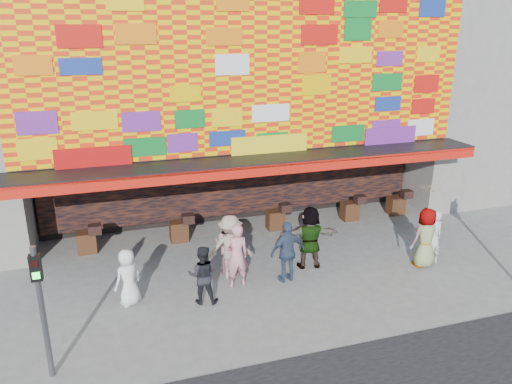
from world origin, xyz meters
TOP-DOWN VIEW (x-y plane):
  - ground at (0.00, 0.00)m, footprint 90.00×90.00m
  - shop_building at (0.00, 8.18)m, footprint 15.20×9.40m
  - neighbor_right at (13.00, 8.00)m, footprint 11.00×8.00m
  - signal_left at (-6.20, -1.50)m, footprint 0.22×0.20m
  - ped_a at (-4.41, 0.94)m, footprint 0.91×0.83m
  - ped_b at (-1.44, 1.01)m, footprint 0.70×0.47m
  - ped_c at (-2.52, 0.44)m, footprint 0.93×0.82m
  - ped_d at (-1.47, 1.58)m, footprint 1.38×1.00m
  - ped_e at (0.03, 0.86)m, footprint 1.13×0.59m
  - ped_f at (0.99, 1.49)m, footprint 1.88×0.90m
  - ped_g at (4.36, 0.49)m, footprint 0.97×0.69m
  - ped_h at (4.70, 0.58)m, footprint 0.64×0.42m
  - ped_i at (-1.46, 1.88)m, footprint 1.11×1.08m
  - parasol at (4.36, 0.49)m, footprint 1.30×1.31m

SIDE VIEW (x-z plane):
  - ground at x=0.00m, z-range 0.00..0.00m
  - ped_a at x=-4.41m, z-range 0.00..1.56m
  - ped_c at x=-2.52m, z-range 0.00..1.62m
  - ped_h at x=4.70m, z-range 0.00..1.74m
  - ped_i at x=-1.46m, z-range 0.00..1.80m
  - ped_e at x=0.03m, z-range 0.00..1.83m
  - ped_g at x=4.36m, z-range 0.00..1.87m
  - ped_b at x=-1.44m, z-range 0.00..1.88m
  - ped_d at x=-1.47m, z-range 0.00..1.92m
  - ped_f at x=0.99m, z-range 0.00..1.95m
  - signal_left at x=-6.20m, z-range 0.36..3.36m
  - parasol at x=4.36m, z-range 1.22..3.10m
  - shop_building at x=0.00m, z-range 0.23..10.23m
  - neighbor_right at x=13.00m, z-range 0.00..12.00m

